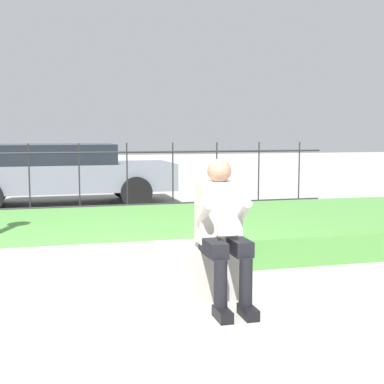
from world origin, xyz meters
TOP-DOWN VIEW (x-y plane):
  - ground_plane at (0.00, 0.00)m, footprint 60.00×60.00m
  - stone_bench at (0.07, 0.00)m, footprint 2.33×0.54m
  - person_seated_reader at (0.99, -0.31)m, footprint 0.42×0.73m
  - grass_berm at (0.00, 2.25)m, footprint 10.78×3.11m
  - iron_fence at (0.00, 4.38)m, footprint 8.78×0.03m
  - car_parked_center at (-0.29, 6.62)m, footprint 4.56×1.87m

SIDE VIEW (x-z plane):
  - ground_plane at x=0.00m, z-range 0.00..0.00m
  - grass_berm at x=0.00m, z-range 0.00..0.34m
  - stone_bench at x=0.07m, z-range -0.03..0.46m
  - car_parked_center at x=-0.29m, z-range 0.06..1.32m
  - iron_fence at x=0.00m, z-range 0.04..1.37m
  - person_seated_reader at x=0.99m, z-range 0.07..1.35m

